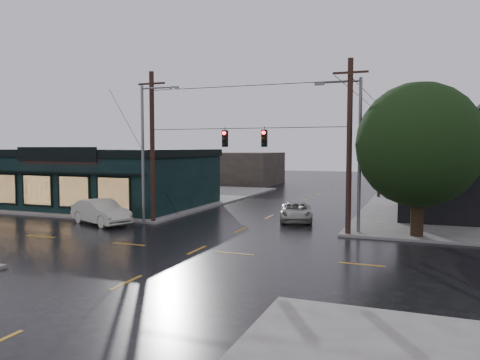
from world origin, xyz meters
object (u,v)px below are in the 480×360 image
at_px(utility_pole_nw, 153,223).
at_px(suv_silver, 296,212).
at_px(sedan_cream, 101,212).
at_px(utility_pole_ne, 348,236).
at_px(corner_tree, 419,145).

bearing_deg(utility_pole_nw, suv_silver, 26.22).
bearing_deg(sedan_cream, utility_pole_nw, -37.97).
bearing_deg(utility_pole_ne, suv_silver, 134.01).
bearing_deg(sedan_cream, corner_tree, -60.75).
xyz_separation_m(utility_pole_ne, sedan_cream, (-15.98, -1.70, 0.83)).
distance_m(utility_pole_ne, suv_silver, 6.07).
bearing_deg(corner_tree, sedan_cream, -173.07).
relative_size(corner_tree, utility_pole_nw, 0.85).
bearing_deg(corner_tree, suv_silver, 155.25).
height_order(utility_pole_ne, suv_silver, utility_pole_ne).
xyz_separation_m(corner_tree, utility_pole_ne, (-3.72, -0.69, -5.25)).
height_order(utility_pole_ne, sedan_cream, utility_pole_ne).
bearing_deg(corner_tree, utility_pole_ne, -169.42).
xyz_separation_m(utility_pole_nw, sedan_cream, (-2.98, -1.70, 0.83)).
height_order(utility_pole_nw, sedan_cream, utility_pole_nw).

